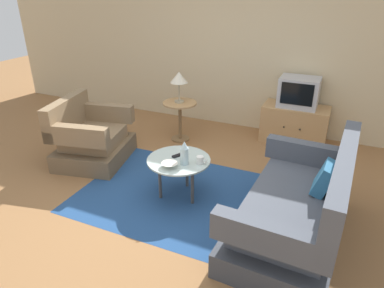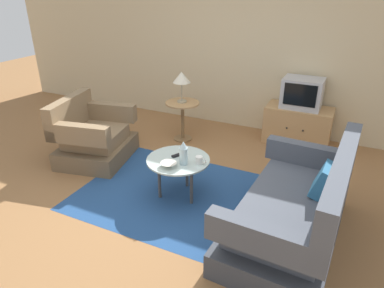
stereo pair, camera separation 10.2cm
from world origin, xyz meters
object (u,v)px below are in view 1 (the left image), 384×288
couch (297,210)px  television (299,92)px  bowl (170,165)px  armchair (90,139)px  side_table (180,113)px  coffee_table (179,163)px  tv_stand (294,124)px  mug (200,160)px  vase (184,153)px  table_lamp (179,78)px  tv_remote_dark (179,155)px

couch → television: (-0.37, 2.24, 0.46)m
television → bowl: television is taller
armchair → side_table: bearing=131.2°
coffee_table → side_table: side_table is taller
tv_stand → mug: (-0.69, -2.03, 0.23)m
television → coffee_table: bearing=-114.6°
television → mug: television is taller
television → vase: bearing=-111.5°
side_table → television: 1.76m
tv_stand → table_lamp: size_ratio=2.10×
coffee_table → vase: size_ratio=2.61×
armchair → side_table: size_ratio=1.85×
couch → tv_stand: couch is taller
side_table → tv_stand: side_table is taller
armchair → vase: (1.57, -0.38, 0.29)m
coffee_table → bowl: 0.21m
mug → couch: bearing=-10.5°
coffee_table → vase: bearing=-35.4°
television → vase: size_ratio=2.07×
mug → tv_remote_dark: 0.29m
side_table → mug: size_ratio=4.96×
tv_stand → table_lamp: 1.86m
mug → bowl: (-0.26, -0.20, -0.02)m
side_table → bowl: side_table is taller
vase → television: bearing=68.5°
armchair → tv_remote_dark: size_ratio=6.60×
mug → bowl: mug is taller
television → tv_remote_dark: 2.22m
table_lamp → vase: bearing=-62.4°
side_table → tv_remote_dark: 1.46m
television → tv_remote_dark: (-0.97, -1.97, -0.29)m
armchair → television: (2.41, 1.74, 0.47)m
mug → coffee_table: bearing=-178.7°
couch → side_table: (-1.96, 1.58, 0.13)m
side_table → bowl: bearing=-67.9°
couch → tv_stand: size_ratio=1.82×
television → bowl: size_ratio=3.19×
side_table → tv_remote_dark: side_table is taller
mug → bowl: bearing=-142.2°
couch → bowl: 1.33m
armchair → table_lamp: bearing=131.6°
coffee_table → mug: size_ratio=5.74×
armchair → tv_stand: 2.97m
coffee_table → vase: vase is taller
armchair → tv_remote_dark: 1.47m
mug → tv_remote_dark: bearing=166.2°
tv_stand → vase: 2.29m
armchair → couch: bearing=67.9°
vase → tv_remote_dark: (-0.14, 0.15, -0.12)m
side_table → bowl: (0.65, -1.59, 0.06)m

